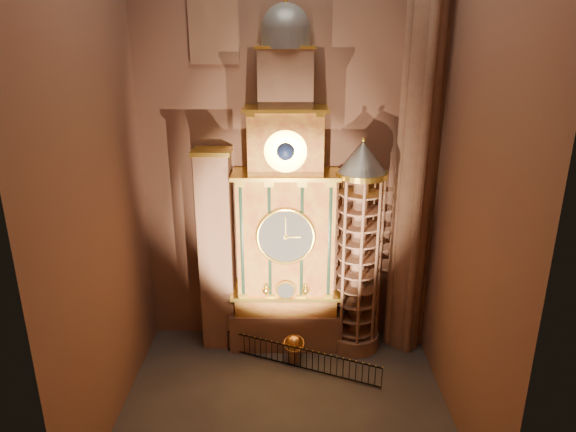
{
  "coord_description": "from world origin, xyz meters",
  "views": [
    {
      "loc": [
        0.24,
        -18.18,
        15.07
      ],
      "look_at": [
        0.11,
        3.0,
        7.66
      ],
      "focal_mm": 32.0,
      "sensor_mm": 36.0,
      "label": 1
    }
  ],
  "objects_px": {
    "portrait_tower": "(217,251)",
    "iron_railing": "(301,358)",
    "celestial_globe": "(294,346)",
    "astronomical_clock": "(286,222)",
    "stair_turret": "(358,251)"
  },
  "relations": [
    {
      "from": "portrait_tower",
      "to": "celestial_globe",
      "type": "xyz_separation_m",
      "value": [
        3.8,
        -1.77,
        -4.27
      ]
    },
    {
      "from": "celestial_globe",
      "to": "portrait_tower",
      "type": "bearing_deg",
      "value": 155.01
    },
    {
      "from": "portrait_tower",
      "to": "iron_railing",
      "type": "distance_m",
      "value": 6.57
    },
    {
      "from": "portrait_tower",
      "to": "stair_turret",
      "type": "relative_size",
      "value": 0.94
    },
    {
      "from": "astronomical_clock",
      "to": "celestial_globe",
      "type": "bearing_deg",
      "value": -77.01
    },
    {
      "from": "astronomical_clock",
      "to": "stair_turret",
      "type": "distance_m",
      "value": 3.78
    },
    {
      "from": "astronomical_clock",
      "to": "iron_railing",
      "type": "distance_m",
      "value": 6.55
    },
    {
      "from": "stair_turret",
      "to": "astronomical_clock",
      "type": "bearing_deg",
      "value": 175.7
    },
    {
      "from": "astronomical_clock",
      "to": "portrait_tower",
      "type": "height_order",
      "value": "astronomical_clock"
    },
    {
      "from": "portrait_tower",
      "to": "iron_railing",
      "type": "height_order",
      "value": "portrait_tower"
    },
    {
      "from": "portrait_tower",
      "to": "iron_railing",
      "type": "xyz_separation_m",
      "value": [
        4.11,
        -2.33,
        -4.56
      ]
    },
    {
      "from": "astronomical_clock",
      "to": "stair_turret",
      "type": "height_order",
      "value": "astronomical_clock"
    },
    {
      "from": "iron_railing",
      "to": "portrait_tower",
      "type": "bearing_deg",
      "value": 150.5
    },
    {
      "from": "astronomical_clock",
      "to": "stair_turret",
      "type": "relative_size",
      "value": 1.55
    },
    {
      "from": "celestial_globe",
      "to": "iron_railing",
      "type": "distance_m",
      "value": 0.7
    }
  ]
}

